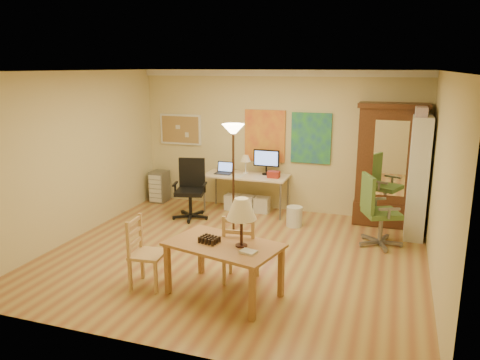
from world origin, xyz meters
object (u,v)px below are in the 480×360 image
(computer_desk, at_px, (248,189))
(office_chair_green, at_px, (378,227))
(bookshelf, at_px, (418,177))
(dining_table, at_px, (230,234))
(armoire, at_px, (389,173))
(office_chair_black, at_px, (191,203))

(computer_desk, relative_size, office_chair_green, 1.41)
(bookshelf, bearing_deg, computer_desk, 173.26)
(dining_table, xyz_separation_m, bookshelf, (2.17, 3.02, 0.19))
(armoire, height_order, bookshelf, armoire)
(armoire, bearing_deg, dining_table, -116.37)
(office_chair_green, relative_size, armoire, 0.53)
(computer_desk, height_order, office_chair_green, computer_desk)
(computer_desk, distance_m, bookshelf, 3.10)
(dining_table, xyz_separation_m, office_chair_black, (-1.74, 2.64, -0.51))
(computer_desk, height_order, office_chair_black, computer_desk)
(office_chair_green, bearing_deg, armoire, 85.53)
(office_chair_green, distance_m, bookshelf, 1.11)
(office_chair_black, bearing_deg, bookshelf, 5.58)
(computer_desk, xyz_separation_m, armoire, (2.57, 0.08, 0.49))
(office_chair_green, relative_size, bookshelf, 0.57)
(armoire, relative_size, bookshelf, 1.08)
(computer_desk, xyz_separation_m, office_chair_green, (2.48, -1.04, -0.14))
(office_chair_green, bearing_deg, office_chair_black, 174.89)
(computer_desk, bearing_deg, office_chair_green, -22.76)
(dining_table, distance_m, office_chair_black, 3.20)
(dining_table, relative_size, computer_desk, 0.93)
(computer_desk, relative_size, office_chair_black, 1.46)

